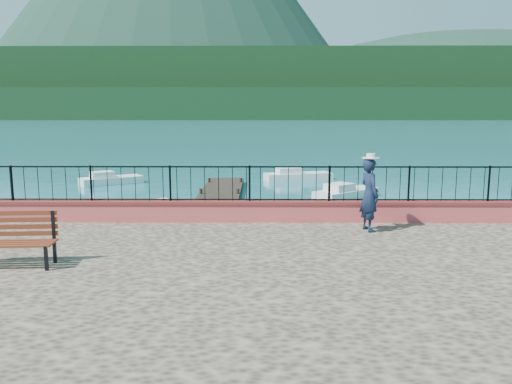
{
  "coord_description": "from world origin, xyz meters",
  "views": [
    {
      "loc": [
        -0.01,
        -9.94,
        4.21
      ],
      "look_at": [
        -0.11,
        2.0,
        2.3
      ],
      "focal_mm": 35.0,
      "sensor_mm": 36.0,
      "label": 1
    }
  ],
  "objects_px": {
    "boat_2": "(347,190)",
    "boat_4": "(298,173)",
    "boat_3": "(111,177)",
    "boat_0": "(169,209)",
    "person": "(369,195)",
    "park_bench": "(5,251)"
  },
  "relations": [
    {
      "from": "park_bench",
      "to": "person",
      "type": "height_order",
      "value": "person"
    },
    {
      "from": "park_bench",
      "to": "boat_2",
      "type": "distance_m",
      "value": 17.77
    },
    {
      "from": "park_bench",
      "to": "person",
      "type": "bearing_deg",
      "value": 17.54
    },
    {
      "from": "boat_0",
      "to": "boat_3",
      "type": "bearing_deg",
      "value": 84.15
    },
    {
      "from": "person",
      "to": "boat_2",
      "type": "distance_m",
      "value": 12.2
    },
    {
      "from": "park_bench",
      "to": "boat_0",
      "type": "height_order",
      "value": "park_bench"
    },
    {
      "from": "person",
      "to": "boat_4",
      "type": "height_order",
      "value": "person"
    },
    {
      "from": "park_bench",
      "to": "boat_3",
      "type": "height_order",
      "value": "park_bench"
    },
    {
      "from": "boat_2",
      "to": "boat_4",
      "type": "relative_size",
      "value": 0.86
    },
    {
      "from": "person",
      "to": "boat_0",
      "type": "bearing_deg",
      "value": 26.72
    },
    {
      "from": "boat_2",
      "to": "boat_3",
      "type": "height_order",
      "value": "same"
    },
    {
      "from": "park_bench",
      "to": "boat_2",
      "type": "xyz_separation_m",
      "value": [
        9.31,
        15.09,
        -1.12
      ]
    },
    {
      "from": "park_bench",
      "to": "boat_3",
      "type": "xyz_separation_m",
      "value": [
        -3.85,
        19.91,
        -1.12
      ]
    },
    {
      "from": "person",
      "to": "boat_2",
      "type": "bearing_deg",
      "value": -23.02
    },
    {
      "from": "person",
      "to": "boat_0",
      "type": "height_order",
      "value": "person"
    },
    {
      "from": "boat_4",
      "to": "boat_2",
      "type": "bearing_deg",
      "value": -90.37
    },
    {
      "from": "boat_4",
      "to": "boat_3",
      "type": "bearing_deg",
      "value": 174.62
    },
    {
      "from": "person",
      "to": "park_bench",
      "type": "bearing_deg",
      "value": 95.97
    },
    {
      "from": "person",
      "to": "boat_3",
      "type": "relative_size",
      "value": 0.52
    },
    {
      "from": "boat_0",
      "to": "boat_3",
      "type": "height_order",
      "value": "same"
    },
    {
      "from": "person",
      "to": "boat_3",
      "type": "height_order",
      "value": "person"
    },
    {
      "from": "boat_3",
      "to": "boat_4",
      "type": "xyz_separation_m",
      "value": [
        11.28,
        2.05,
        0.0
      ]
    }
  ]
}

